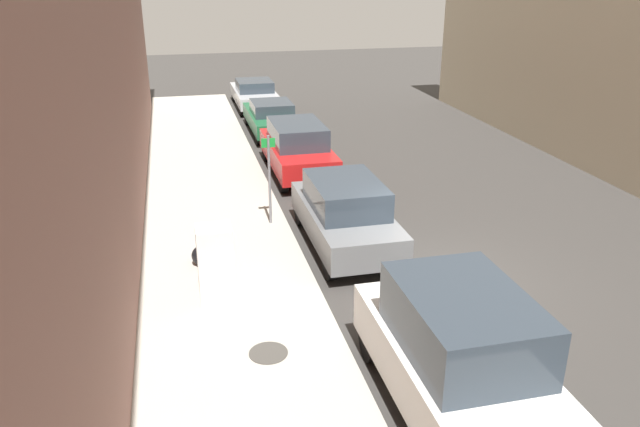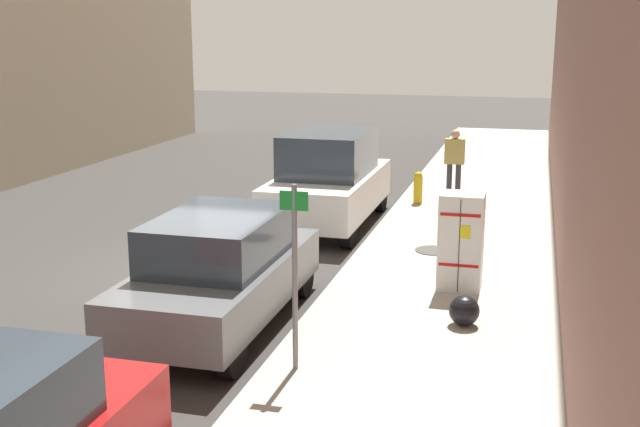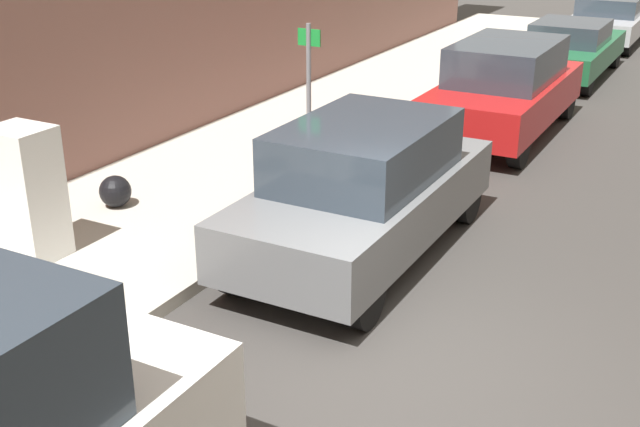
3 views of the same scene
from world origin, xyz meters
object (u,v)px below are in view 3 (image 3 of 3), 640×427
(parked_suv_red, at_px, (505,88))
(discarded_refrigerator, at_px, (27,193))
(parked_sedan_silver, at_px, (610,19))
(trash_bag, at_px, (115,191))
(street_sign_post, at_px, (309,97))
(parked_suv_gray, at_px, (364,188))
(parked_sedan_green, at_px, (570,48))

(parked_suv_red, bearing_deg, discarded_refrigerator, -112.04)
(parked_suv_red, xyz_separation_m, parked_sedan_silver, (-0.00, 10.77, -0.19))
(trash_bag, xyz_separation_m, parked_suv_red, (3.59, 6.59, 0.51))
(street_sign_post, xyz_separation_m, parked_suv_red, (1.64, 4.49, -0.62))
(parked_suv_gray, relative_size, parked_sedan_silver, 0.95)
(street_sign_post, distance_m, parked_suv_gray, 2.34)
(street_sign_post, height_order, parked_suv_gray, street_sign_post)
(street_sign_post, bearing_deg, parked_sedan_green, 80.68)
(street_sign_post, relative_size, parked_sedan_green, 0.53)
(street_sign_post, distance_m, trash_bag, 3.08)
(parked_sedan_green, bearing_deg, trash_bag, -106.51)
(discarded_refrigerator, relative_size, street_sign_post, 0.67)
(parked_sedan_silver, bearing_deg, discarded_refrigerator, -100.00)
(street_sign_post, xyz_separation_m, parked_sedan_green, (1.64, 10.02, -0.81))
(parked_sedan_silver, bearing_deg, parked_suv_gray, -90.00)
(trash_bag, relative_size, parked_sedan_green, 0.10)
(trash_bag, bearing_deg, street_sign_post, 47.20)
(discarded_refrigerator, bearing_deg, parked_sedan_green, 76.34)
(parked_sedan_silver, bearing_deg, trash_bag, -101.69)
(trash_bag, distance_m, parked_suv_red, 7.52)
(street_sign_post, distance_m, parked_sedan_silver, 15.36)
(discarded_refrigerator, relative_size, parked_suv_red, 0.35)
(parked_suv_gray, bearing_deg, discarded_refrigerator, -145.84)
(trash_bag, xyz_separation_m, parked_sedan_green, (3.59, 12.12, 0.32))
(street_sign_post, height_order, parked_suv_red, street_sign_post)
(parked_suv_gray, bearing_deg, street_sign_post, 136.95)
(discarded_refrigerator, xyz_separation_m, parked_sedan_silver, (3.36, 19.07, -0.26))
(parked_suv_gray, relative_size, parked_sedan_green, 0.98)
(parked_suv_gray, bearing_deg, parked_sedan_silver, 90.00)
(discarded_refrigerator, height_order, trash_bag, discarded_refrigerator)
(trash_bag, relative_size, parked_suv_gray, 0.10)
(parked_suv_gray, xyz_separation_m, parked_sedan_green, (-0.00, 11.55, -0.17))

